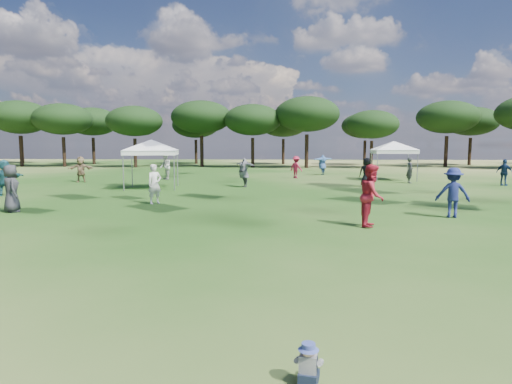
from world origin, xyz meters
TOP-DOWN VIEW (x-y plane):
  - tree_line at (2.39, 47.41)m, footprint 108.78×17.63m
  - tent_left at (-6.81, 21.55)m, footprint 5.64×5.64m
  - tent_right at (8.24, 28.11)m, footprint 5.63×5.63m
  - toddler at (0.63, 2.05)m, footprint 0.32×0.35m
  - festival_crowd at (-1.08, 21.98)m, footprint 27.91×23.75m

SIDE VIEW (x-z plane):
  - toddler at x=0.63m, z-range -0.02..0.42m
  - festival_crowd at x=-1.08m, z-range -0.08..1.79m
  - tent_right at x=8.24m, z-range 1.07..4.07m
  - tent_left at x=-6.81m, z-range 1.09..4.12m
  - tree_line at x=2.39m, z-range 1.54..9.31m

